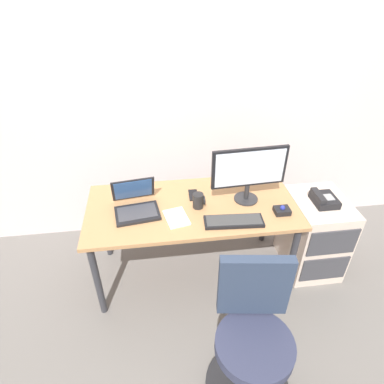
{
  "coord_description": "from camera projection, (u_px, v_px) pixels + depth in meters",
  "views": [
    {
      "loc": [
        -0.26,
        -1.93,
        2.18
      ],
      "look_at": [
        0.0,
        0.0,
        0.83
      ],
      "focal_mm": 30.61,
      "sensor_mm": 36.0,
      "label": 1
    }
  ],
  "objects": [
    {
      "name": "ground_plane",
      "position": [
        192.0,
        270.0,
        2.84
      ],
      "size": [
        8.0,
        8.0,
        0.0
      ],
      "primitive_type": "plane",
      "color": "#645F5B"
    },
    {
      "name": "back_wall",
      "position": [
        180.0,
        83.0,
        2.62
      ],
      "size": [
        6.0,
        0.1,
        2.8
      ],
      "primitive_type": "cube",
      "color": "beige",
      "rests_on": "ground"
    },
    {
      "name": "desk",
      "position": [
        192.0,
        213.0,
        2.48
      ],
      "size": [
        1.56,
        0.73,
        0.71
      ],
      "color": "#A8774B",
      "rests_on": "ground"
    },
    {
      "name": "file_cabinet",
      "position": [
        313.0,
        234.0,
        2.72
      ],
      "size": [
        0.42,
        0.53,
        0.67
      ],
      "color": "beige",
      "rests_on": "ground"
    },
    {
      "name": "desk_phone",
      "position": [
        324.0,
        199.0,
        2.5
      ],
      "size": [
        0.17,
        0.2,
        0.09
      ],
      "color": "black",
      "rests_on": "file_cabinet"
    },
    {
      "name": "office_chair",
      "position": [
        252.0,
        340.0,
        1.87
      ],
      "size": [
        0.52,
        0.52,
        0.93
      ],
      "color": "black",
      "rests_on": "ground"
    },
    {
      "name": "monitor_main",
      "position": [
        249.0,
        171.0,
        2.35
      ],
      "size": [
        0.56,
        0.18,
        0.43
      ],
      "color": "#262628",
      "rests_on": "desk"
    },
    {
      "name": "keyboard",
      "position": [
        234.0,
        221.0,
        2.26
      ],
      "size": [
        0.42,
        0.16,
        0.03
      ],
      "color": "black",
      "rests_on": "desk"
    },
    {
      "name": "laptop",
      "position": [
        136.0,
        204.0,
        2.36
      ],
      "size": [
        0.35,
        0.34,
        0.23
      ],
      "color": "black",
      "rests_on": "desk"
    },
    {
      "name": "trackball_mouse",
      "position": [
        282.0,
        210.0,
        2.35
      ],
      "size": [
        0.11,
        0.09,
        0.07
      ],
      "color": "black",
      "rests_on": "desk"
    },
    {
      "name": "coffee_mug",
      "position": [
        199.0,
        201.0,
        2.39
      ],
      "size": [
        0.09,
        0.08,
        0.11
      ],
      "color": "black",
      "rests_on": "desk"
    },
    {
      "name": "paper_notepad",
      "position": [
        176.0,
        218.0,
        2.31
      ],
      "size": [
        0.19,
        0.23,
        0.01
      ],
      "primitive_type": "cube",
      "rotation": [
        0.0,
        0.0,
        0.21
      ],
      "color": "white",
      "rests_on": "desk"
    },
    {
      "name": "cell_phone",
      "position": [
        193.0,
        195.0,
        2.53
      ],
      "size": [
        0.07,
        0.14,
        0.01
      ],
      "primitive_type": "cube",
      "rotation": [
        0.0,
        0.0,
        -0.04
      ],
      "color": "black",
      "rests_on": "desk"
    }
  ]
}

